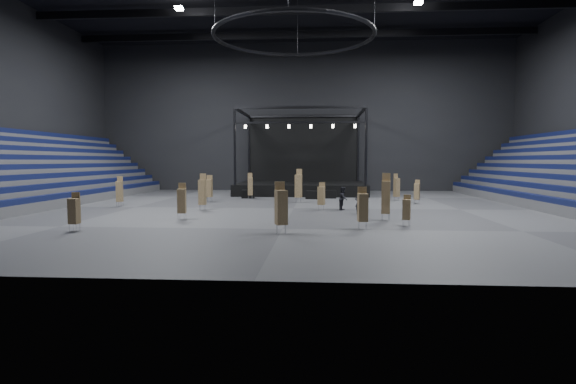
# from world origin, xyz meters

# --- Properties ---
(floor) EXTENTS (50.00, 50.00, 0.00)m
(floor) POSITION_xyz_m (0.00, 0.00, 0.00)
(floor) COLOR #434346
(floor) RESTS_ON ground
(wall_back) EXTENTS (50.00, 0.20, 18.00)m
(wall_back) POSITION_xyz_m (0.00, 21.00, 9.00)
(wall_back) COLOR black
(wall_back) RESTS_ON ground
(bleachers_left) EXTENTS (7.20, 40.00, 6.40)m
(bleachers_left) POSITION_xyz_m (-22.94, 0.00, 1.73)
(bleachers_left) COLOR #4F4F52
(bleachers_left) RESTS_ON floor
(stage) EXTENTS (14.00, 10.00, 9.20)m
(stage) POSITION_xyz_m (0.00, 16.24, 1.45)
(stage) COLOR black
(stage) RESTS_ON floor
(truss_ring) EXTENTS (12.30, 12.30, 5.15)m
(truss_ring) POSITION_xyz_m (-0.00, 0.00, 13.00)
(truss_ring) COLOR black
(truss_ring) RESTS_ON ceiling
(flight_case_left) EXTENTS (1.23, 0.65, 0.81)m
(flight_case_left) POSITION_xyz_m (-4.97, 8.96, 0.40)
(flight_case_left) COLOR black
(flight_case_left) RESTS_ON floor
(flight_case_mid) EXTENTS (1.27, 0.81, 0.78)m
(flight_case_mid) POSITION_xyz_m (1.29, 8.51, 0.39)
(flight_case_mid) COLOR black
(flight_case_mid) RESTS_ON floor
(flight_case_right) EXTENTS (1.23, 0.67, 0.80)m
(flight_case_right) POSITION_xyz_m (3.04, 9.46, 0.40)
(flight_case_right) COLOR black
(flight_case_right) RESTS_ON floor
(chair_stack_0) EXTENTS (0.49, 0.49, 2.03)m
(chair_stack_0) POSITION_xyz_m (-10.75, -11.99, 1.08)
(chair_stack_0) COLOR silver
(chair_stack_0) RESTS_ON floor
(chair_stack_1) EXTENTS (0.71, 0.71, 2.62)m
(chair_stack_1) POSITION_xyz_m (0.05, -11.99, 1.37)
(chair_stack_1) COLOR silver
(chair_stack_1) RESTS_ON floor
(chair_stack_2) EXTENTS (0.59, 0.59, 2.06)m
(chair_stack_2) POSITION_xyz_m (2.13, -0.97, 1.10)
(chair_stack_2) COLOR silver
(chair_stack_2) RESTS_ON floor
(chair_stack_3) EXTENTS (0.56, 0.56, 2.05)m
(chair_stack_3) POSITION_xyz_m (10.28, 4.45, 1.07)
(chair_stack_3) COLOR silver
(chair_stack_3) RESTS_ON floor
(chair_stack_4) EXTENTS (0.54, 0.54, 2.51)m
(chair_stack_4) POSITION_xyz_m (-4.60, 8.01, 1.27)
(chair_stack_4) COLOR silver
(chair_stack_4) RESTS_ON floor
(chair_stack_5) EXTENTS (0.53, 0.53, 2.42)m
(chair_stack_5) POSITION_xyz_m (-14.00, 0.47, 1.25)
(chair_stack_5) COLOR silver
(chair_stack_5) RESTS_ON floor
(chair_stack_6) EXTENTS (0.53, 0.53, 2.29)m
(chair_stack_6) POSITION_xyz_m (-6.57, -7.07, 1.20)
(chair_stack_6) COLOR silver
(chair_stack_6) RESTS_ON floor
(chair_stack_7) EXTENTS (0.52, 0.52, 1.75)m
(chair_stack_7) POSITION_xyz_m (6.88, -8.83, 0.95)
(chair_stack_7) COLOR silver
(chair_stack_7) RESTS_ON floor
(chair_stack_8) EXTENTS (0.60, 0.60, 2.91)m
(chair_stack_8) POSITION_xyz_m (6.04, -6.63, 1.48)
(chair_stack_8) COLOR silver
(chair_stack_8) RESTS_ON floor
(chair_stack_9) EXTENTS (0.56, 0.56, 2.27)m
(chair_stack_9) POSITION_xyz_m (4.29, -10.27, 1.20)
(chair_stack_9) COLOR silver
(chair_stack_9) RESTS_ON floor
(chair_stack_10) EXTENTS (0.54, 0.54, 2.39)m
(chair_stack_10) POSITION_xyz_m (-7.81, 4.87, 1.26)
(chair_stack_10) COLOR silver
(chair_stack_10) RESTS_ON floor
(chair_stack_11) EXTENTS (0.51, 0.51, 2.72)m
(chair_stack_11) POSITION_xyz_m (-6.67, -1.74, 1.38)
(chair_stack_11) COLOR silver
(chair_stack_11) RESTS_ON floor
(chair_stack_12) EXTENTS (0.65, 0.65, 2.95)m
(chair_stack_12) POSITION_xyz_m (0.15, 4.93, 1.50)
(chair_stack_12) COLOR silver
(chair_stack_12) RESTS_ON floor
(chair_stack_13) EXTENTS (0.58, 0.58, 2.49)m
(chair_stack_13) POSITION_xyz_m (9.05, 7.28, 1.26)
(chair_stack_13) COLOR silver
(chair_stack_13) RESTS_ON floor
(man_center) EXTENTS (0.66, 0.56, 1.55)m
(man_center) POSITION_xyz_m (4.71, -3.31, 0.77)
(man_center) COLOR black
(man_center) RESTS_ON floor
(crew_member) EXTENTS (0.91, 1.02, 1.73)m
(crew_member) POSITION_xyz_m (3.76, -0.93, 0.87)
(crew_member) COLOR black
(crew_member) RESTS_ON floor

